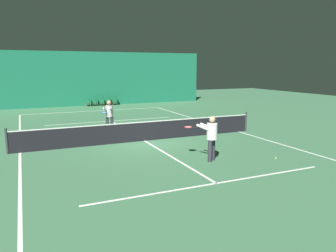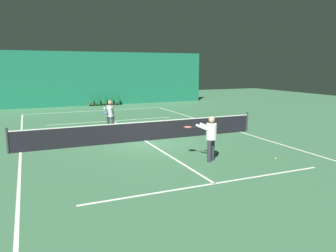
# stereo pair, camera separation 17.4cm
# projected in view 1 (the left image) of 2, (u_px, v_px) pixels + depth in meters

# --- Properties ---
(ground_plane) EXTENTS (60.00, 60.00, 0.00)m
(ground_plane) POSITION_uv_depth(u_px,v_px,m) (145.00, 141.00, 15.77)
(ground_plane) COLOR #3D704C
(backdrop_curtain) EXTENTS (23.00, 0.12, 4.86)m
(backdrop_curtain) POSITION_uv_depth(u_px,v_px,m) (84.00, 79.00, 29.51)
(backdrop_curtain) COLOR #196B4C
(backdrop_curtain) RESTS_ON ground
(court_line_baseline_far) EXTENTS (11.00, 0.10, 0.00)m
(court_line_baseline_far) POSITION_uv_depth(u_px,v_px,m) (94.00, 111.00, 26.46)
(court_line_baseline_far) COLOR white
(court_line_baseline_far) RESTS_ON ground
(court_line_service_far) EXTENTS (8.25, 0.10, 0.00)m
(court_line_service_far) POSITION_uv_depth(u_px,v_px,m) (111.00, 121.00, 21.52)
(court_line_service_far) COLOR white
(court_line_service_far) RESTS_ON ground
(court_line_service_near) EXTENTS (8.25, 0.10, 0.00)m
(court_line_service_near) POSITION_uv_depth(u_px,v_px,m) (216.00, 183.00, 10.02)
(court_line_service_near) COLOR white
(court_line_service_near) RESTS_ON ground
(court_line_sideline_left) EXTENTS (0.10, 23.80, 0.00)m
(court_line_sideline_left) POSITION_uv_depth(u_px,v_px,m) (20.00, 153.00, 13.56)
(court_line_sideline_left) COLOR white
(court_line_sideline_left) RESTS_ON ground
(court_line_sideline_right) EXTENTS (0.10, 23.80, 0.00)m
(court_line_sideline_right) POSITION_uv_depth(u_px,v_px,m) (239.00, 132.00, 17.98)
(court_line_sideline_right) COLOR white
(court_line_sideline_right) RESTS_ON ground
(court_line_centre) EXTENTS (0.10, 12.80, 0.00)m
(court_line_centre) POSITION_uv_depth(u_px,v_px,m) (145.00, 141.00, 15.77)
(court_line_centre) COLOR white
(court_line_centre) RESTS_ON ground
(tennis_net) EXTENTS (12.00, 0.10, 1.07)m
(tennis_net) POSITION_uv_depth(u_px,v_px,m) (144.00, 130.00, 15.68)
(tennis_net) COLOR black
(tennis_net) RESTS_ON ground
(player_near) EXTENTS (1.07, 1.34, 1.72)m
(player_near) POSITION_uv_depth(u_px,v_px,m) (211.00, 135.00, 12.26)
(player_near) COLOR #2D2D38
(player_near) RESTS_ON ground
(player_far) EXTENTS (0.98, 1.38, 1.73)m
(player_far) POSITION_uv_depth(u_px,v_px,m) (109.00, 114.00, 17.71)
(player_far) COLOR #2D2D38
(player_far) RESTS_ON ground
(courtside_chair_0) EXTENTS (0.44, 0.44, 0.84)m
(courtside_chair_0) POSITION_uv_depth(u_px,v_px,m) (89.00, 101.00, 29.44)
(courtside_chair_0) COLOR brown
(courtside_chair_0) RESTS_ON ground
(courtside_chair_1) EXTENTS (0.44, 0.44, 0.84)m
(courtside_chair_1) POSITION_uv_depth(u_px,v_px,m) (96.00, 101.00, 29.69)
(courtside_chair_1) COLOR brown
(courtside_chair_1) RESTS_ON ground
(courtside_chair_2) EXTENTS (0.44, 0.44, 0.84)m
(courtside_chair_2) POSITION_uv_depth(u_px,v_px,m) (102.00, 100.00, 29.93)
(courtside_chair_2) COLOR brown
(courtside_chair_2) RESTS_ON ground
(courtside_chair_3) EXTENTS (0.44, 0.44, 0.84)m
(courtside_chair_3) POSITION_uv_depth(u_px,v_px,m) (109.00, 100.00, 30.18)
(courtside_chair_3) COLOR brown
(courtside_chair_3) RESTS_ON ground
(courtside_chair_4) EXTENTS (0.44, 0.44, 0.84)m
(courtside_chair_4) POSITION_uv_depth(u_px,v_px,m) (115.00, 100.00, 30.42)
(courtside_chair_4) COLOR brown
(courtside_chair_4) RESTS_ON ground
(tennis_ball) EXTENTS (0.07, 0.07, 0.07)m
(tennis_ball) POSITION_uv_depth(u_px,v_px,m) (276.00, 158.00, 12.67)
(tennis_ball) COLOR #D1DB33
(tennis_ball) RESTS_ON ground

